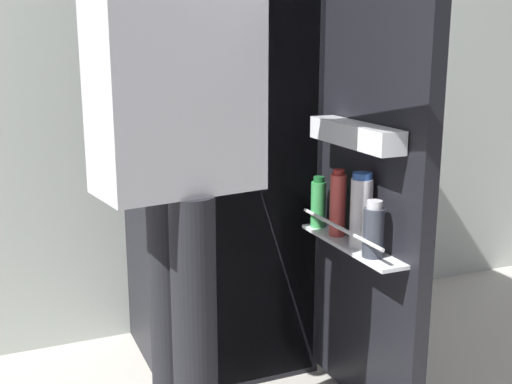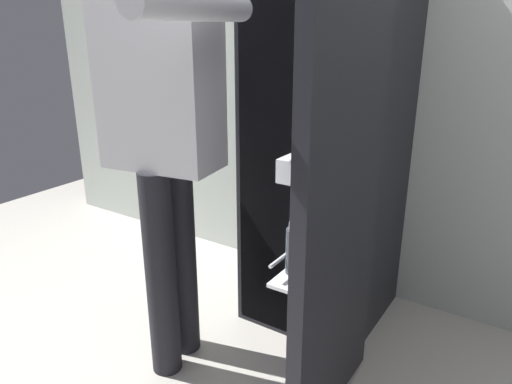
% 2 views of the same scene
% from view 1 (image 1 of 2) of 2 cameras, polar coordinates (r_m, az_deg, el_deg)
% --- Properties ---
extents(kitchen_wall, '(4.40, 0.10, 2.49)m').
position_cam_1_polar(kitchen_wall, '(2.75, -6.27, 13.42)').
color(kitchen_wall, beige).
rests_on(kitchen_wall, ground_plane).
extents(refrigerator, '(0.64, 1.17, 1.80)m').
position_cam_1_polar(refrigerator, '(2.40, -2.63, 5.26)').
color(refrigerator, black).
rests_on(refrigerator, ground_plane).
extents(person, '(0.62, 0.69, 1.71)m').
position_cam_1_polar(person, '(1.68, -6.66, 6.01)').
color(person, black).
rests_on(person, ground_plane).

